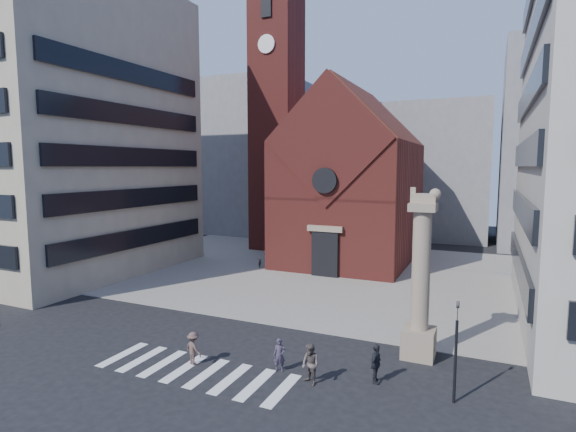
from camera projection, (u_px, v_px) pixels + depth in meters
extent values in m
plane|color=black|center=(220.00, 346.00, 24.32)|extent=(120.00, 120.00, 0.00)
cube|color=gray|center=(332.00, 271.00, 41.54)|extent=(46.00, 30.00, 0.05)
cube|color=maroon|center=(352.00, 202.00, 46.32)|extent=(12.00, 16.00, 12.00)
cube|color=maroon|center=(354.00, 144.00, 46.03)|extent=(12.00, 15.40, 12.00)
cube|color=maroon|center=(327.00, 140.00, 38.46)|extent=(11.76, 0.50, 11.76)
cylinder|color=black|center=(325.00, 181.00, 38.43)|extent=(2.20, 0.30, 2.20)
cube|color=black|center=(325.00, 255.00, 39.37)|extent=(2.40, 0.30, 4.00)
cube|color=gray|center=(325.00, 229.00, 39.08)|extent=(3.20, 0.40, 0.50)
cube|color=maroon|center=(277.00, 121.00, 52.14)|extent=(5.00, 5.00, 30.00)
cylinder|color=white|center=(266.00, 44.00, 48.90)|extent=(2.00, 0.20, 2.00)
cube|color=black|center=(266.00, 6.00, 48.46)|extent=(1.20, 0.20, 2.40)
cube|color=tan|center=(58.00, 131.00, 41.76)|extent=(18.00, 20.00, 26.00)
cube|color=gray|center=(252.00, 158.00, 67.53)|extent=(16.00, 14.00, 22.00)
cube|color=gray|center=(435.00, 172.00, 61.67)|extent=(14.00, 12.00, 18.00)
cube|color=gray|center=(419.00, 343.00, 22.88)|extent=(1.60, 1.60, 1.50)
cylinder|color=gray|center=(421.00, 271.00, 22.47)|extent=(0.90, 0.90, 6.00)
cube|color=gray|center=(423.00, 207.00, 22.11)|extent=(1.30, 1.30, 0.40)
cube|color=gray|center=(423.00, 199.00, 22.07)|extent=(1.20, 0.50, 0.55)
sphere|color=gray|center=(435.00, 194.00, 21.82)|extent=(0.56, 0.56, 0.56)
cube|color=gray|center=(413.00, 191.00, 22.23)|extent=(0.25, 0.15, 0.35)
cylinder|color=black|center=(455.00, 362.00, 18.32)|extent=(0.12, 0.12, 3.50)
imported|color=black|center=(458.00, 311.00, 18.09)|extent=(0.13, 0.16, 0.80)
imported|color=#372E40|center=(279.00, 355.00, 21.28)|extent=(0.67, 0.56, 1.58)
imported|color=#584B46|center=(310.00, 364.00, 19.98)|extent=(1.12, 1.04, 1.84)
imported|color=#222429|center=(376.00, 364.00, 20.11)|extent=(0.57, 1.09, 1.79)
imported|color=brown|center=(193.00, 348.00, 22.02)|extent=(1.19, 0.91, 1.63)
imported|color=black|center=(260.00, 262.00, 43.56)|extent=(1.13, 1.66, 0.82)
imported|color=black|center=(277.00, 263.00, 42.80)|extent=(1.01, 1.57, 0.91)
imported|color=black|center=(295.00, 265.00, 42.05)|extent=(1.13, 1.66, 0.82)
imported|color=black|center=(314.00, 267.00, 41.28)|extent=(1.01, 1.57, 0.91)
imported|color=black|center=(333.00, 269.00, 40.53)|extent=(1.13, 1.66, 0.82)
imported|color=black|center=(353.00, 271.00, 39.77)|extent=(1.01, 1.57, 0.91)
imported|color=black|center=(373.00, 273.00, 39.01)|extent=(1.13, 1.66, 0.82)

